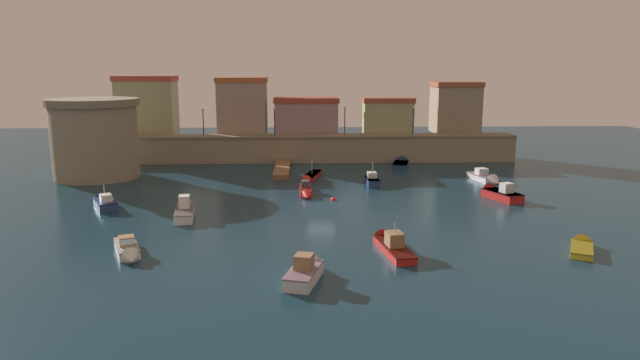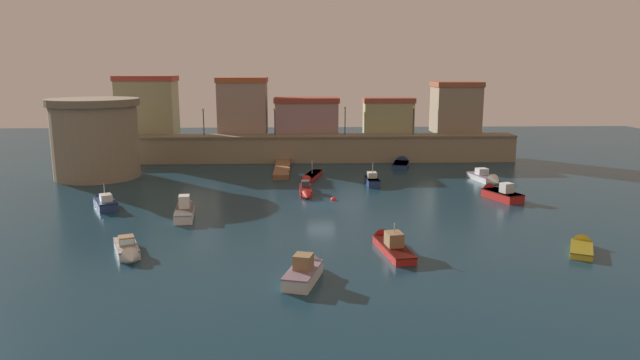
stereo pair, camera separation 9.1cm
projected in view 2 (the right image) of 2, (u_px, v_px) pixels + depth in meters
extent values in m
plane|color=#112D3D|center=(321.00, 205.00, 51.78)|extent=(137.56, 137.56, 0.00)
cube|color=gray|center=(314.00, 149.00, 75.61)|extent=(53.91, 3.46, 3.34)
cube|color=#73644F|center=(314.00, 136.00, 75.26)|extent=(53.91, 3.76, 0.24)
cube|color=gray|center=(148.00, 108.00, 77.67)|extent=(7.75, 4.54, 7.31)
cube|color=#A73B31|center=(146.00, 78.00, 76.88)|extent=(8.06, 4.72, 0.70)
cube|color=gray|center=(243.00, 108.00, 78.49)|extent=(6.62, 5.23, 7.09)
cube|color=#AD512D|center=(242.00, 80.00, 77.72)|extent=(6.88, 5.44, 0.70)
cube|color=gray|center=(307.00, 118.00, 78.74)|extent=(8.66, 4.53, 4.32)
cube|color=brown|center=(307.00, 100.00, 78.24)|extent=(9.01, 4.72, 0.70)
cube|color=#999869|center=(388.00, 118.00, 78.45)|extent=(6.84, 3.12, 4.30)
cube|color=brown|center=(389.00, 100.00, 77.95)|extent=(7.11, 3.24, 0.70)
cube|color=gray|center=(456.00, 110.00, 79.67)|extent=(6.22, 5.34, 6.46)
cube|color=brown|center=(457.00, 84.00, 78.96)|extent=(6.47, 5.56, 0.70)
cylinder|color=gray|center=(96.00, 142.00, 64.14)|extent=(9.44, 9.44, 8.23)
cylinder|color=#776852|center=(93.00, 102.00, 63.25)|extent=(10.20, 10.20, 0.80)
cube|color=brown|center=(282.00, 169.00, 68.54)|extent=(1.84, 11.23, 0.62)
cylinder|color=brown|center=(290.00, 163.00, 72.23)|extent=(0.20, 0.20, 0.70)
cylinder|color=brown|center=(289.00, 168.00, 68.56)|extent=(0.20, 0.20, 0.70)
cylinder|color=brown|center=(289.00, 174.00, 64.89)|extent=(0.20, 0.20, 0.70)
cylinder|color=black|center=(204.00, 123.00, 74.39)|extent=(0.12, 0.12, 3.29)
sphere|color=#F9D172|center=(203.00, 109.00, 74.04)|extent=(0.32, 0.32, 0.32)
cylinder|color=black|center=(275.00, 123.00, 74.72)|extent=(0.12, 0.12, 3.32)
sphere|color=#F9D172|center=(275.00, 109.00, 74.37)|extent=(0.32, 0.32, 0.32)
cylinder|color=black|center=(345.00, 122.00, 75.03)|extent=(0.12, 0.12, 3.50)
sphere|color=#F9D172|center=(345.00, 108.00, 74.66)|extent=(0.32, 0.32, 0.32)
cylinder|color=black|center=(413.00, 122.00, 75.36)|extent=(0.12, 0.12, 3.48)
sphere|color=#F9D172|center=(414.00, 108.00, 74.99)|extent=(0.32, 0.32, 0.32)
cube|color=red|center=(394.00, 249.00, 38.33)|extent=(2.24, 5.43, 0.56)
cone|color=red|center=(379.00, 235.00, 41.49)|extent=(1.57, 1.60, 1.37)
cube|color=#4E0F0A|center=(394.00, 246.00, 38.28)|extent=(2.29, 5.54, 0.08)
cube|color=olive|center=(394.00, 239.00, 38.13)|extent=(1.23, 1.45, 0.93)
cylinder|color=#B2B2B7|center=(394.00, 234.00, 38.05)|extent=(0.08, 0.08, 1.59)
cube|color=red|center=(312.00, 176.00, 64.53)|extent=(2.57, 5.79, 0.48)
cone|color=red|center=(305.00, 182.00, 61.19)|extent=(1.48, 1.64, 1.17)
cube|color=maroon|center=(312.00, 174.00, 64.49)|extent=(2.62, 5.91, 0.08)
cylinder|color=#B2B2B7|center=(312.00, 167.00, 64.31)|extent=(0.08, 0.08, 1.63)
cube|color=navy|center=(106.00, 204.00, 50.56)|extent=(3.06, 3.91, 0.77)
cone|color=navy|center=(101.00, 199.00, 52.48)|extent=(1.78, 1.58, 1.48)
cube|color=black|center=(105.00, 200.00, 50.50)|extent=(3.12, 3.99, 0.08)
cube|color=silver|center=(106.00, 198.00, 50.06)|extent=(1.41, 1.53, 0.61)
cube|color=#99B7C6|center=(105.00, 196.00, 50.57)|extent=(0.78, 0.45, 0.37)
cylinder|color=#B2B2B7|center=(104.00, 191.00, 50.46)|extent=(0.08, 0.08, 1.53)
cube|color=red|center=(306.00, 190.00, 56.62)|extent=(1.25, 4.31, 0.58)
cone|color=red|center=(307.00, 196.00, 53.99)|extent=(1.11, 1.23, 1.08)
cube|color=#5E110E|center=(306.00, 188.00, 56.57)|extent=(1.28, 4.39, 0.08)
cube|color=#333842|center=(305.00, 184.00, 57.03)|extent=(0.83, 1.08, 0.61)
cube|color=white|center=(185.00, 213.00, 47.39)|extent=(2.11, 4.90, 0.79)
cone|color=white|center=(186.00, 205.00, 50.27)|extent=(1.57, 1.51, 1.39)
cube|color=slate|center=(184.00, 209.00, 47.32)|extent=(2.16, 4.99, 0.08)
cube|color=silver|center=(184.00, 201.00, 47.59)|extent=(1.05, 1.31, 1.06)
cube|color=silver|center=(127.00, 248.00, 38.39)|extent=(2.73, 4.06, 0.63)
cone|color=silver|center=(131.00, 259.00, 36.25)|extent=(1.60, 1.49, 1.28)
cube|color=#625159|center=(126.00, 245.00, 38.34)|extent=(2.78, 4.14, 0.08)
cube|color=olive|center=(126.00, 240.00, 38.14)|extent=(1.29, 1.28, 0.60)
cube|color=#99B7C6|center=(127.00, 242.00, 37.71)|extent=(0.85, 0.40, 0.36)
cube|color=silver|center=(483.00, 177.00, 63.07)|extent=(2.49, 4.50, 0.65)
cone|color=silver|center=(495.00, 182.00, 60.53)|extent=(1.77, 1.49, 1.56)
cube|color=slate|center=(483.00, 175.00, 63.01)|extent=(2.54, 4.59, 0.08)
cube|color=silver|center=(482.00, 171.00, 63.19)|extent=(1.37, 1.29, 0.68)
cube|color=#99B7C6|center=(484.00, 172.00, 62.67)|extent=(1.04, 0.28, 0.41)
cube|color=gold|center=(581.00, 250.00, 38.32)|extent=(2.74, 3.62, 0.46)
cone|color=gold|center=(582.00, 241.00, 40.20)|extent=(1.59, 1.43, 1.31)
cube|color=olive|center=(582.00, 247.00, 38.29)|extent=(2.80, 3.70, 0.08)
cube|color=navy|center=(372.00, 181.00, 60.56)|extent=(1.30, 3.34, 0.77)
cone|color=navy|center=(369.00, 178.00, 62.58)|extent=(1.18, 0.95, 1.16)
cube|color=black|center=(372.00, 178.00, 60.49)|extent=(1.33, 3.40, 0.08)
cube|color=silver|center=(372.00, 175.00, 60.73)|extent=(1.00, 1.34, 0.59)
cylinder|color=#B2B2B7|center=(373.00, 170.00, 60.09)|extent=(0.08, 0.08, 1.81)
cube|color=red|center=(502.00, 196.00, 53.84)|extent=(3.14, 4.41, 0.79)
cone|color=red|center=(485.00, 190.00, 56.11)|extent=(2.00, 1.67, 1.70)
cube|color=#620E0C|center=(503.00, 192.00, 53.77)|extent=(3.20, 4.49, 0.08)
cube|color=silver|center=(507.00, 188.00, 53.22)|extent=(1.28, 1.23, 0.93)
cube|color=silver|center=(303.00, 275.00, 33.15)|extent=(2.49, 3.97, 0.81)
cone|color=silver|center=(313.00, 262.00, 35.36)|extent=(1.70, 1.39, 1.48)
cube|color=slate|center=(303.00, 270.00, 33.08)|extent=(2.54, 4.05, 0.08)
cube|color=olive|center=(303.00, 261.00, 33.08)|extent=(1.29, 1.31, 0.86)
cube|color=#99B7C6|center=(306.00, 258.00, 33.59)|extent=(0.91, 0.31, 0.51)
cube|color=navy|center=(401.00, 165.00, 71.48)|extent=(2.73, 4.32, 0.58)
cone|color=navy|center=(402.00, 162.00, 73.89)|extent=(1.92, 1.51, 1.69)
cube|color=#121D3D|center=(401.00, 163.00, 71.44)|extent=(2.78, 4.40, 0.08)
sphere|color=red|center=(333.00, 200.00, 53.76)|extent=(0.55, 0.55, 0.55)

